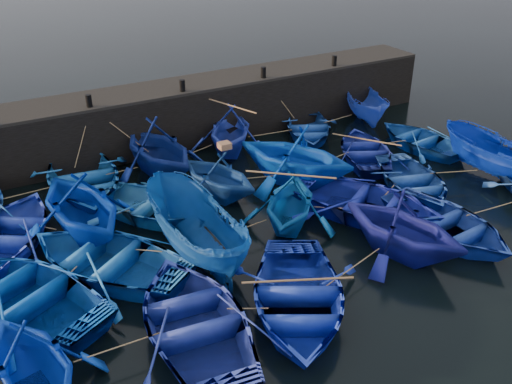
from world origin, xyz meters
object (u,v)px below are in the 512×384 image
boat_13 (25,293)px  boat_20 (30,362)px  wooden_crate (225,146)px  boat_8 (155,205)px

boat_13 → boat_20: boat_20 is taller
boat_13 → boat_20: (-0.38, -3.21, 0.42)m
boat_13 → wooden_crate: wooden_crate is taller
boat_20 → wooden_crate: bearing=26.1°
wooden_crate → boat_20: bearing=-141.6°
boat_13 → wooden_crate: 8.52m
wooden_crate → boat_8: bearing=-175.5°
boat_13 → wooden_crate: bearing=174.4°
boat_20 → wooden_crate: wooden_crate is taller
boat_8 → boat_13: (-4.84, -3.00, 0.07)m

